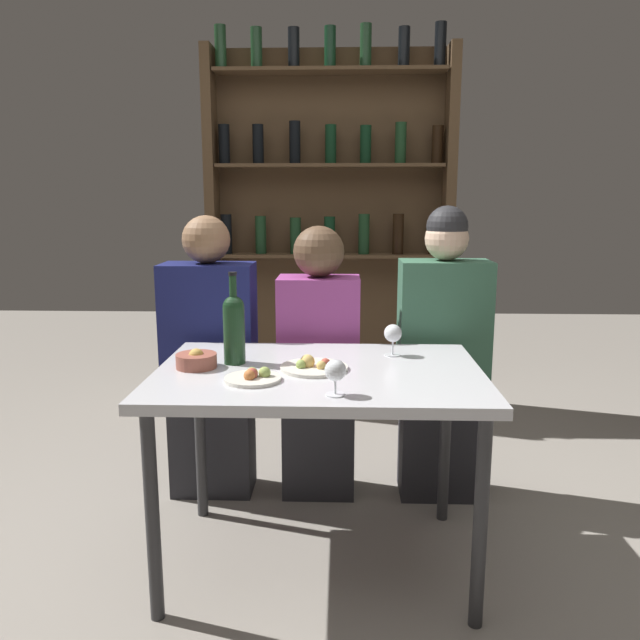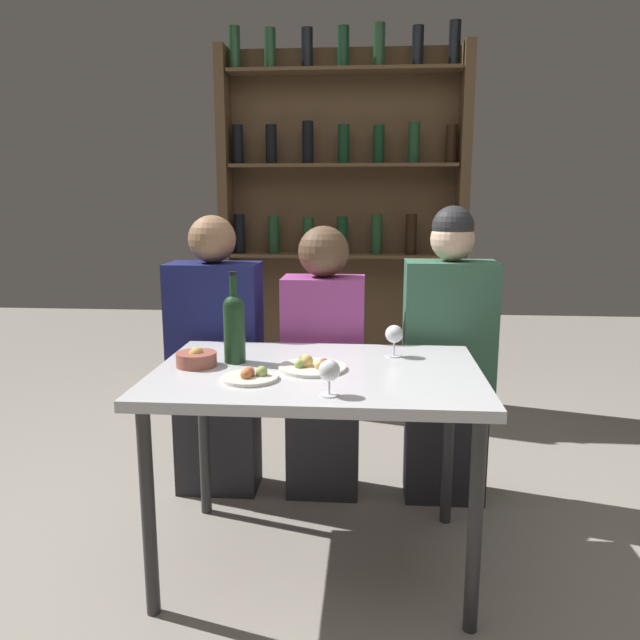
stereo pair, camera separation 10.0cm
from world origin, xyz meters
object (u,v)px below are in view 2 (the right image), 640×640
wine_glass_0 (329,372)px  food_plate_0 (250,376)px  wine_glass_1 (394,335)px  food_plate_1 (312,366)px  wine_bottle (234,325)px  snack_bowl (196,359)px  seated_person_center (323,369)px  seated_person_left (216,364)px  seated_person_right (447,363)px

wine_glass_0 → food_plate_0: wine_glass_0 is taller
wine_glass_1 → food_plate_1: size_ratio=0.51×
wine_bottle → wine_glass_1: bearing=12.8°
food_plate_1 → food_plate_0: bearing=-143.6°
snack_bowl → seated_person_center: size_ratio=0.12×
wine_glass_0 → snack_bowl: size_ratio=0.78×
wine_bottle → snack_bowl: 0.18m
wine_glass_0 → seated_person_left: size_ratio=0.09×
food_plate_0 → food_plate_1: bearing=36.4°
wine_bottle → food_plate_1: 0.32m
food_plate_0 → wine_glass_1: bearing=36.0°
wine_bottle → snack_bowl: wine_bottle is taller
seated_person_left → seated_person_center: seated_person_left is taller
wine_glass_0 → seated_person_center: 0.87m
seated_person_center → seated_person_left: bearing=180.0°
wine_glass_0 → seated_person_left: 1.03m
food_plate_0 → seated_person_left: seated_person_left is taller
food_plate_0 → seated_person_right: bearing=44.3°
wine_glass_0 → snack_bowl: (-0.48, 0.29, -0.05)m
seated_person_center → snack_bowl: bearing=-126.3°
wine_bottle → food_plate_0: (0.10, -0.21, -0.12)m
wine_bottle → snack_bowl: bearing=-152.6°
food_plate_1 → seated_person_right: size_ratio=0.18×
wine_glass_1 → food_plate_0: bearing=-144.0°
wine_glass_0 → seated_person_right: seated_person_right is taller
snack_bowl → seated_person_left: size_ratio=0.11×
wine_glass_0 → seated_person_left: (-0.55, 0.84, -0.22)m
wine_glass_1 → food_plate_1: 0.36m
wine_glass_1 → seated_person_left: (-0.76, 0.36, -0.22)m
snack_bowl → seated_person_center: (0.40, 0.55, -0.18)m
wine_bottle → seated_person_center: size_ratio=0.27×
seated_person_center → food_plate_1: bearing=-89.8°
food_plate_1 → snack_bowl: size_ratio=1.66×
seated_person_center → seated_person_right: (0.53, 0.00, 0.04)m
wine_glass_0 → seated_person_right: size_ratio=0.09×
wine_glass_0 → seated_person_center: size_ratio=0.09×
wine_glass_0 → food_plate_1: size_ratio=0.47×
snack_bowl → food_plate_1: bearing=-1.8°
food_plate_0 → seated_person_left: size_ratio=0.15×
wine_bottle → food_plate_1: size_ratio=1.40×
wine_bottle → wine_glass_1: 0.59m
wine_glass_1 → food_plate_1: wine_glass_1 is taller
seated_person_left → wine_glass_0: bearing=-56.6°
wine_glass_1 → food_plate_1: (-0.29, -0.21, -0.07)m
food_plate_0 → seated_person_center: bearing=75.2°
snack_bowl → wine_bottle: bearing=27.4°
seated_person_center → seated_person_right: seated_person_right is taller
wine_glass_1 → wine_glass_0: bearing=-113.3°
food_plate_0 → food_plate_1: 0.23m
wine_glass_1 → wine_bottle: bearing=-167.2°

